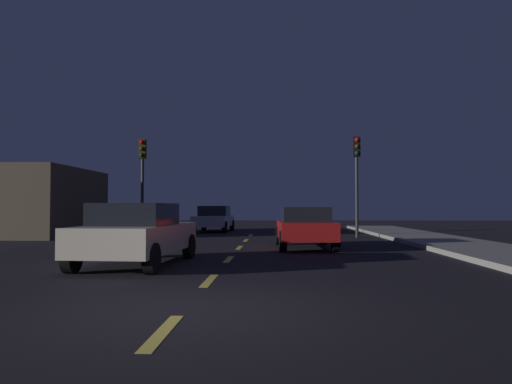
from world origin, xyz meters
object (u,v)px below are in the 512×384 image
object	(u,v)px
car_adjacent_lane	(137,233)
car_oncoming_far	(214,218)
traffic_signal_right	(357,166)
car_stopped_ahead	(305,227)
traffic_signal_left	(142,168)

from	to	relation	value
car_adjacent_lane	car_oncoming_far	world-z (taller)	car_oncoming_far
traffic_signal_right	car_stopped_ahead	size ratio (longest dim) A/B	1.10
car_stopped_ahead	car_adjacent_lane	bearing A→B (deg)	-129.53
traffic_signal_left	car_adjacent_lane	bearing A→B (deg)	-75.37
traffic_signal_left	car_oncoming_far	distance (m)	6.51
car_stopped_ahead	car_oncoming_far	world-z (taller)	car_oncoming_far
traffic_signal_right	traffic_signal_left	bearing A→B (deg)	-180.00
traffic_signal_right	car_stopped_ahead	xyz separation A→B (m)	(-2.70, -5.92, -2.51)
car_adjacent_lane	car_stopped_ahead	bearing A→B (deg)	50.47
car_stopped_ahead	car_adjacent_lane	world-z (taller)	car_adjacent_lane
traffic_signal_left	car_adjacent_lane	size ratio (longest dim) A/B	1.02
traffic_signal_left	traffic_signal_right	distance (m)	9.82
traffic_signal_right	car_adjacent_lane	size ratio (longest dim) A/B	1.03
traffic_signal_right	car_stopped_ahead	distance (m)	6.98
car_oncoming_far	car_stopped_ahead	bearing A→B (deg)	-68.48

